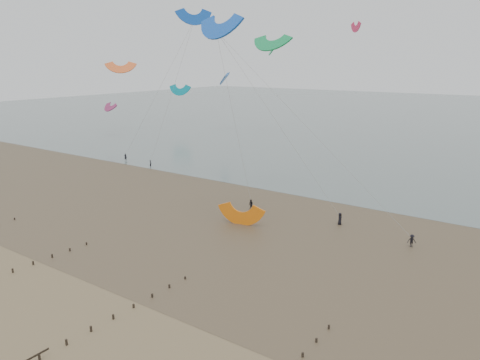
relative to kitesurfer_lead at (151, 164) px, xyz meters
name	(u,v)px	position (x,y,z in m)	size (l,w,h in m)	color
ground	(75,313)	(41.49, -51.06, -0.88)	(500.00, 500.00, 0.00)	brown
sea_and_shore	(240,215)	(37.41, -16.66, -0.88)	(500.00, 665.00, 0.03)	#475654
kitesurfer_lead	(151,164)	(0.00, 0.00, 0.00)	(0.64, 0.42, 1.77)	black
grounded_kite	(241,224)	(40.08, -20.07, -0.88)	(6.49, 3.40, 4.95)	orange
kites_airborne	(340,78)	(27.92, 43.13, 19.16)	(235.90, 128.60, 35.20)	#E01A48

